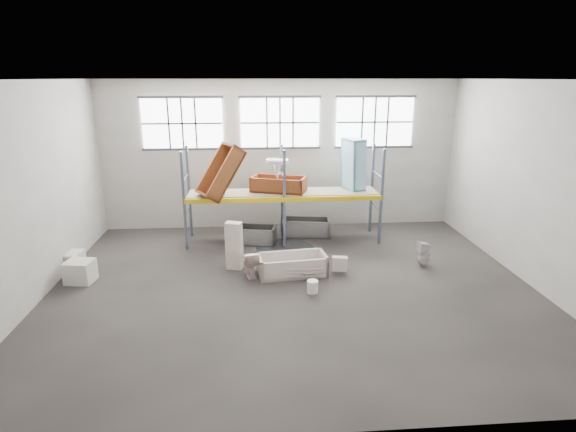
{
  "coord_description": "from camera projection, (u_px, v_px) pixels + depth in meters",
  "views": [
    {
      "loc": [
        -0.93,
        -10.48,
        5.04
      ],
      "look_at": [
        0.0,
        1.5,
        1.4
      ],
      "focal_mm": 28.57,
      "sensor_mm": 36.0,
      "label": 1
    }
  ],
  "objects": [
    {
      "name": "toilet_beige",
      "position": [
        250.0,
        263.0,
        12.08
      ],
      "size": [
        0.52,
        0.75,
        0.7
      ],
      "primitive_type": "imported",
      "rotation": [
        0.0,
        0.0,
        3.35
      ],
      "color": "#F4D8CC",
      "rests_on": "floor"
    },
    {
      "name": "rack_upright_ra",
      "position": [
        382.0,
        198.0,
        14.08
      ],
      "size": [
        0.08,
        0.08,
        3.0
      ],
      "primitive_type": "cube",
      "color": "slate",
      "rests_on": "floor"
    },
    {
      "name": "toilet_white",
      "position": [
        424.0,
        254.0,
        12.68
      ],
      "size": [
        0.38,
        0.37,
        0.72
      ],
      "primitive_type": "imported",
      "rotation": [
        0.0,
        0.0,
        -1.41
      ],
      "color": "silver",
      "rests_on": "floor"
    },
    {
      "name": "wall_front",
      "position": [
        327.0,
        280.0,
        5.98
      ],
      "size": [
        12.0,
        0.1,
        5.0
      ],
      "primitive_type": "cube",
      "color": "#AFABA3",
      "rests_on": "ground"
    },
    {
      "name": "wall_right",
      "position": [
        538.0,
        185.0,
        11.25
      ],
      "size": [
        0.1,
        10.0,
        5.0
      ],
      "primitive_type": "cube",
      "color": "#A39F97",
      "rests_on": "ground"
    },
    {
      "name": "window_mid",
      "position": [
        280.0,
        123.0,
        15.2
      ],
      "size": [
        2.6,
        0.04,
        1.6
      ],
      "primitive_type": "cube",
      "color": "white",
      "rests_on": "wall_back"
    },
    {
      "name": "wall_back",
      "position": [
        280.0,
        155.0,
        15.62
      ],
      "size": [
        12.0,
        0.1,
        5.0
      ],
      "primitive_type": "cube",
      "color": "#9E9A92",
      "rests_on": "ground"
    },
    {
      "name": "rust_tub_flat",
      "position": [
        279.0,
        184.0,
        14.4
      ],
      "size": [
        1.85,
        1.28,
        0.47
      ],
      "primitive_type": null,
      "rotation": [
        0.0,
        0.0,
        -0.32
      ],
      "color": "brown",
      "rests_on": "shelf_deck"
    },
    {
      "name": "sink_on_shelf",
      "position": [
        277.0,
        177.0,
        14.08
      ],
      "size": [
        0.83,
        0.75,
        0.61
      ],
      "primitive_type": "imported",
      "rotation": [
        0.0,
        0.0,
        -0.4
      ],
      "color": "silver",
      "rests_on": "rust_tub_flat"
    },
    {
      "name": "rack_upright_lb",
      "position": [
        189.0,
        192.0,
        14.78
      ],
      "size": [
        0.08,
        0.08,
        3.0
      ],
      "primitive_type": "cube",
      "color": "slate",
      "rests_on": "floor"
    },
    {
      "name": "window_right",
      "position": [
        375.0,
        122.0,
        15.43
      ],
      "size": [
        2.6,
        0.04,
        1.6
      ],
      "primitive_type": "cube",
      "color": "white",
      "rests_on": "wall_back"
    },
    {
      "name": "carton_near",
      "position": [
        80.0,
        271.0,
        11.71
      ],
      "size": [
        0.75,
        0.67,
        0.57
      ],
      "primitive_type": "cube",
      "rotation": [
        0.0,
        0.0,
        -0.16
      ],
      "color": "silver",
      "rests_on": "floor"
    },
    {
      "name": "blue_tub_upright",
      "position": [
        354.0,
        165.0,
        14.51
      ],
      "size": [
        0.75,
        0.9,
        1.65
      ],
      "primitive_type": null,
      "rotation": [
        0.0,
        1.54,
        0.35
      ],
      "color": "#88BDDA",
      "rests_on": "shelf_deck"
    },
    {
      "name": "steel_tub_right",
      "position": [
        306.0,
        227.0,
        15.17
      ],
      "size": [
        1.63,
        0.92,
        0.57
      ],
      "primitive_type": null,
      "rotation": [
        0.0,
        0.0,
        -0.13
      ],
      "color": "#A4A7AB",
      "rests_on": "floor"
    },
    {
      "name": "bucket",
      "position": [
        313.0,
        287.0,
        11.15
      ],
      "size": [
        0.35,
        0.35,
        0.32
      ],
      "primitive_type": "cylinder",
      "rotation": [
        0.0,
        0.0,
        -0.35
      ],
      "color": "white",
      "rests_on": "floor"
    },
    {
      "name": "rust_tub_tilted",
      "position": [
        221.0,
        172.0,
        13.84
      ],
      "size": [
        1.64,
        1.43,
        1.73
      ],
      "primitive_type": null,
      "rotation": [
        0.0,
        -0.96,
        0.53
      ],
      "color": "brown",
      "rests_on": "shelf_deck"
    },
    {
      "name": "wall_left",
      "position": [
        27.0,
        195.0,
        10.35
      ],
      "size": [
        0.1,
        10.0,
        5.0
      ],
      "primitive_type": "cube",
      "color": "#BBB7AD",
      "rests_on": "ground"
    },
    {
      "name": "ceiling",
      "position": [
        293.0,
        77.0,
        10.06
      ],
      "size": [
        12.0,
        10.0,
        0.1
      ],
      "primitive_type": "cube",
      "color": "silver",
      "rests_on": "ground"
    },
    {
      "name": "wet_patch",
      "position": [
        285.0,
        248.0,
        14.1
      ],
      "size": [
        1.8,
        1.8,
        0.0
      ],
      "primitive_type": "cylinder",
      "color": "black",
      "rests_on": "floor"
    },
    {
      "name": "window_left",
      "position": [
        182.0,
        123.0,
        14.96
      ],
      "size": [
        2.6,
        0.04,
        1.6
      ],
      "primitive_type": "cube",
      "color": "white",
      "rests_on": "wall_back"
    },
    {
      "name": "cistern_spare",
      "position": [
        340.0,
        264.0,
        12.21
      ],
      "size": [
        0.43,
        0.26,
        0.38
      ],
      "primitive_type": "cube",
      "rotation": [
        0.0,
        0.0,
        -0.17
      ],
      "color": "beige",
      "rests_on": "bathtub_beige"
    },
    {
      "name": "steel_tub_left",
      "position": [
        252.0,
        235.0,
        14.49
      ],
      "size": [
        1.6,
        0.97,
        0.55
      ],
      "primitive_type": null,
      "rotation": [
        0.0,
        0.0,
        -0.2
      ],
      "color": "#A3A6AA",
      "rests_on": "floor"
    },
    {
      "name": "floor",
      "position": [
        293.0,
        288.0,
        11.54
      ],
      "size": [
        12.0,
        10.0,
        0.1
      ],
      "primitive_type": "cube",
      "color": "#48413D",
      "rests_on": "ground"
    },
    {
      "name": "rack_beam_back",
      "position": [
        282.0,
        190.0,
        15.0
      ],
      "size": [
        6.0,
        0.1,
        0.14
      ],
      "primitive_type": "cube",
      "color": "yellow",
      "rests_on": "floor"
    },
    {
      "name": "bathtub_beige",
      "position": [
        292.0,
        265.0,
        12.18
      ],
      "size": [
        1.9,
        1.06,
        0.53
      ],
      "primitive_type": null,
      "rotation": [
        0.0,
        0.0,
        0.12
      ],
      "color": "beige",
      "rests_on": "floor"
    },
    {
      "name": "rack_upright_rb",
      "position": [
        372.0,
        189.0,
        15.23
      ],
      "size": [
        0.08,
        0.08,
        3.0
      ],
      "primitive_type": "cube",
      "color": "slate",
      "rests_on": "floor"
    },
    {
      "name": "rack_beam_front",
      "position": [
        284.0,
        199.0,
        13.86
      ],
      "size": [
        6.0,
        0.1,
        0.14
      ],
      "primitive_type": "cube",
      "color": "yellow",
      "rests_on": "floor"
    },
    {
      "name": "rack_upright_ma",
      "position": [
        284.0,
        199.0,
        13.86
      ],
      "size": [
        0.08,
        0.08,
        3.0
      ],
      "primitive_type": "cube",
      "color": "slate",
      "rests_on": "floor"
    },
    {
      "name": "shelf_deck",
      "position": [
        283.0,
        192.0,
        14.41
      ],
      "size": [
        5.9,
        1.1,
        0.03
      ],
      "primitive_type": "cube",
      "color": "gray",
      "rests_on": "floor"
    },
    {
      "name": "rack_upright_mb",
      "position": [
        282.0,
        190.0,
        15.0
      ],
      "size": [
        0.08,
        0.08,
        3.0
      ],
      "primitive_type": "cube",
      "color": "slate",
      "rests_on": "floor"
    },
    {
      "name": "sink_in_tub",
      "position": [
        307.0,
        273.0,
        11.94
      ],
      "size": [
        0.59,
        0.59,
        0.16
      ],
      "primitive_type": "imported",
      "rotation": [
        0.0,
        0.0,
        0.31
      ],
      "color": "beige",
      "rests_on": "bathtub_beige"
    },
    {
      "name": "rack_upright_la",
      "position": [
        184.0,
        201.0,
        13.64
      ],
      "size": [
        0.08,
        0.08,
        3.0
      ],
      "primitive_type": "cube",
      "color": "slate",
      "rests_on": "floor"
    },
    {
      "name": "cistern_tall",
      "position": [
        234.0,
        246.0,
        12.44
      ],
      "size": [
        0.49,
        0.38,
        1.32
      ],
      "primitive_type": "cube",
      "rotation": [
        0.0,
        0.0,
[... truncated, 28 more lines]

